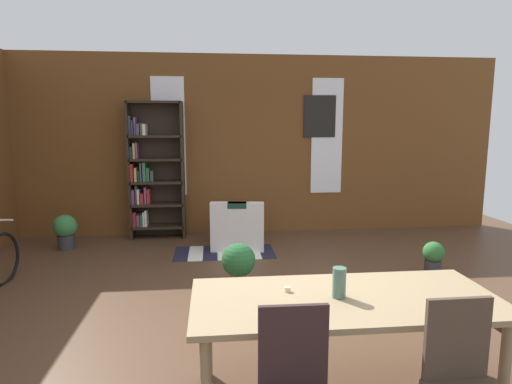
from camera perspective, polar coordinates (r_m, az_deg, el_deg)
ground_plane at (r=4.26m, az=3.58°, el=-17.40°), size 10.16×10.16×0.00m
back_wall_brick at (r=7.51m, az=-0.94°, el=6.23°), size 8.82×0.12×3.07m
window_pane_0 at (r=7.44m, az=-11.54°, el=7.21°), size 0.55×0.02×1.99m
window_pane_1 at (r=7.67m, az=9.42°, el=7.31°), size 0.55×0.02×1.99m
dining_table at (r=3.07m, az=11.76°, el=-14.85°), size 2.08×0.90×0.74m
vase_on_table at (r=2.99m, az=11.02°, el=-11.76°), size 0.09×0.09×0.21m
tealight_candle_0 at (r=3.07m, az=4.22°, el=-12.80°), size 0.04×0.04×0.03m
tealight_candle_1 at (r=3.11m, az=23.88°, el=-13.23°), size 0.04×0.04×0.04m
dining_chair_near_right at (r=2.77m, az=26.21°, el=-21.85°), size 0.40×0.40×0.95m
bookshelf_tall at (r=7.32m, az=-13.63°, el=2.67°), size 0.90×0.33×2.27m
armchair_white at (r=6.72m, az=-2.40°, el=-4.94°), size 0.88×0.88×0.75m
potted_plant_by_shelf at (r=5.03m, az=-2.34°, el=-9.39°), size 0.40×0.40×0.54m
potted_plant_corner at (r=7.19m, az=-24.06°, el=-4.63°), size 0.35×0.35×0.53m
potted_plant_window at (r=5.95m, az=22.55°, el=-7.93°), size 0.27×0.27×0.42m
striped_rug at (r=6.47m, az=-4.23°, el=-8.02°), size 1.48×0.75×0.01m
framed_picture at (r=7.63m, az=8.48°, el=9.94°), size 0.56×0.03×0.72m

